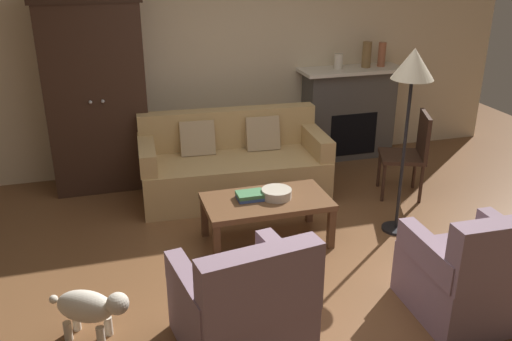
% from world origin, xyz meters
% --- Properties ---
extents(ground_plane, '(9.60, 9.60, 0.00)m').
position_xyz_m(ground_plane, '(0.00, 0.00, 0.00)').
color(ground_plane, brown).
extents(back_wall, '(7.20, 0.10, 2.80)m').
position_xyz_m(back_wall, '(0.00, 2.55, 1.40)').
color(back_wall, beige).
rests_on(back_wall, ground).
extents(fireplace, '(1.26, 0.48, 1.12)m').
position_xyz_m(fireplace, '(1.55, 2.30, 0.57)').
color(fireplace, '#4C4947').
rests_on(fireplace, ground).
extents(armoire, '(1.06, 0.57, 2.02)m').
position_xyz_m(armoire, '(-1.40, 2.22, 1.01)').
color(armoire, '#382319').
rests_on(armoire, ground).
extents(couch, '(1.96, 0.96, 0.86)m').
position_xyz_m(couch, '(-0.09, 1.58, 0.32)').
color(couch, tan).
rests_on(couch, ground).
extents(coffee_table, '(1.10, 0.60, 0.42)m').
position_xyz_m(coffee_table, '(-0.05, 0.51, 0.37)').
color(coffee_table, brown).
rests_on(coffee_table, ground).
extents(fruit_bowl, '(0.26, 0.26, 0.08)m').
position_xyz_m(fruit_bowl, '(0.04, 0.51, 0.46)').
color(fruit_bowl, beige).
rests_on(fruit_bowl, coffee_table).
extents(book_stack, '(0.24, 0.17, 0.06)m').
position_xyz_m(book_stack, '(-0.19, 0.55, 0.45)').
color(book_stack, '#38569E').
rests_on(book_stack, coffee_table).
extents(mantel_vase_cream, '(0.10, 0.10, 0.18)m').
position_xyz_m(mantel_vase_cream, '(1.37, 2.28, 1.21)').
color(mantel_vase_cream, beige).
rests_on(mantel_vase_cream, fireplace).
extents(mantel_vase_bronze, '(0.11, 0.11, 0.30)m').
position_xyz_m(mantel_vase_bronze, '(1.73, 2.28, 1.27)').
color(mantel_vase_bronze, olive).
rests_on(mantel_vase_bronze, fireplace).
extents(mantel_vase_terracotta, '(0.09, 0.09, 0.29)m').
position_xyz_m(mantel_vase_terracotta, '(1.93, 2.28, 1.26)').
color(mantel_vase_terracotta, '#A86042').
rests_on(mantel_vase_terracotta, fireplace).
extents(armchair_near_left, '(0.88, 0.88, 0.88)m').
position_xyz_m(armchair_near_left, '(-0.62, -0.81, 0.32)').
color(armchair_near_left, gray).
rests_on(armchair_near_left, ground).
extents(armchair_near_right, '(0.80, 0.79, 0.88)m').
position_xyz_m(armchair_near_right, '(1.03, -0.90, 0.32)').
color(armchair_near_right, gray).
rests_on(armchair_near_right, ground).
extents(side_chair_wooden, '(0.57, 0.57, 0.90)m').
position_xyz_m(side_chair_wooden, '(1.68, 1.05, 0.51)').
color(side_chair_wooden, '#382319').
rests_on(side_chair_wooden, ground).
extents(floor_lamp, '(0.36, 0.36, 1.69)m').
position_xyz_m(floor_lamp, '(1.18, 0.38, 1.46)').
color(floor_lamp, black).
rests_on(floor_lamp, ground).
extents(dog, '(0.52, 0.37, 0.39)m').
position_xyz_m(dog, '(-1.57, -0.42, 0.25)').
color(dog, beige).
rests_on(dog, ground).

